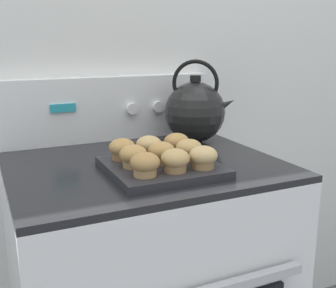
# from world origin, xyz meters

# --- Properties ---
(wall_back) EXTENTS (8.00, 0.05, 2.40)m
(wall_back) POSITION_xyz_m (0.00, 0.67, 1.20)
(wall_back) COLOR silver
(wall_back) RESTS_ON ground_plane
(control_panel) EXTENTS (0.71, 0.07, 0.21)m
(control_panel) POSITION_xyz_m (0.00, 0.62, 0.99)
(control_panel) COLOR white
(control_panel) RESTS_ON stove_range
(muffin_pan) EXTENTS (0.27, 0.27, 0.02)m
(muffin_pan) POSITION_xyz_m (0.01, 0.22, 0.90)
(muffin_pan) COLOR #28282D
(muffin_pan) RESTS_ON stove_range
(muffin_r0_c0) EXTENTS (0.07, 0.07, 0.06)m
(muffin_r0_c0) POSITION_xyz_m (-0.06, 0.14, 0.94)
(muffin_r0_c0) COLOR tan
(muffin_r0_c0) RESTS_ON muffin_pan
(muffin_r0_c1) EXTENTS (0.07, 0.07, 0.06)m
(muffin_r0_c1) POSITION_xyz_m (0.01, 0.14, 0.94)
(muffin_r0_c1) COLOR #A37A4C
(muffin_r0_c1) RESTS_ON muffin_pan
(muffin_r0_c2) EXTENTS (0.07, 0.07, 0.06)m
(muffin_r0_c2) POSITION_xyz_m (0.09, 0.14, 0.94)
(muffin_r0_c2) COLOR #A37A4C
(muffin_r0_c2) RESTS_ON muffin_pan
(muffin_r1_c0) EXTENTS (0.07, 0.07, 0.06)m
(muffin_r1_c0) POSITION_xyz_m (-0.06, 0.22, 0.94)
(muffin_r1_c0) COLOR #A37A4C
(muffin_r1_c0) RESTS_ON muffin_pan
(muffin_r1_c1) EXTENTS (0.07, 0.07, 0.06)m
(muffin_r1_c1) POSITION_xyz_m (0.01, 0.22, 0.94)
(muffin_r1_c1) COLOR #A37A4C
(muffin_r1_c1) RESTS_ON muffin_pan
(muffin_r1_c2) EXTENTS (0.07, 0.07, 0.06)m
(muffin_r1_c2) POSITION_xyz_m (0.09, 0.22, 0.94)
(muffin_r1_c2) COLOR olive
(muffin_r1_c2) RESTS_ON muffin_pan
(muffin_r2_c0) EXTENTS (0.07, 0.07, 0.06)m
(muffin_r2_c0) POSITION_xyz_m (-0.07, 0.30, 0.94)
(muffin_r2_c0) COLOR olive
(muffin_r2_c0) RESTS_ON muffin_pan
(muffin_r2_c1) EXTENTS (0.07, 0.07, 0.06)m
(muffin_r2_c1) POSITION_xyz_m (0.01, 0.30, 0.94)
(muffin_r2_c1) COLOR tan
(muffin_r2_c1) RESTS_ON muffin_pan
(muffin_r2_c2) EXTENTS (0.07, 0.07, 0.06)m
(muffin_r2_c2) POSITION_xyz_m (0.09, 0.30, 0.94)
(muffin_r2_c2) COLOR tan
(muffin_r2_c2) RESTS_ON muffin_pan
(tea_kettle) EXTENTS (0.22, 0.20, 0.27)m
(tea_kettle) POSITION_xyz_m (0.24, 0.47, 0.99)
(tea_kettle) COLOR black
(tea_kettle) RESTS_ON stove_range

